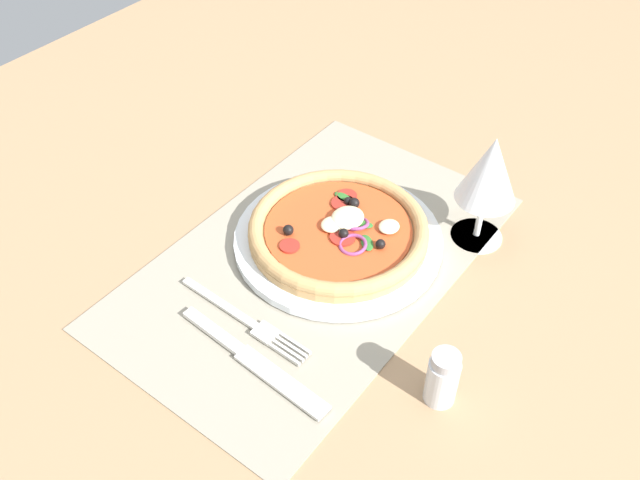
# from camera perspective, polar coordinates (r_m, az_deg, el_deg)

# --- Properties ---
(ground_plane) EXTENTS (1.90, 1.40, 0.02)m
(ground_plane) POSITION_cam_1_polar(r_m,az_deg,el_deg) (0.84, -0.47, -2.22)
(ground_plane) COLOR #9E7A56
(placemat) EXTENTS (0.50, 0.31, 0.00)m
(placemat) POSITION_cam_1_polar(r_m,az_deg,el_deg) (0.83, -0.48, -1.55)
(placemat) COLOR gray
(placemat) RESTS_ON ground_plane
(plate) EXTENTS (0.26, 0.26, 0.01)m
(plate) POSITION_cam_1_polar(r_m,az_deg,el_deg) (0.85, 1.50, 0.05)
(plate) COLOR white
(plate) RESTS_ON placemat
(pizza) EXTENTS (0.22, 0.22, 0.03)m
(pizza) POSITION_cam_1_polar(r_m,az_deg,el_deg) (0.84, 1.56, 0.86)
(pizza) COLOR tan
(pizza) RESTS_ON plate
(fork) EXTENTS (0.02, 0.18, 0.00)m
(fork) POSITION_cam_1_polar(r_m,az_deg,el_deg) (0.77, -5.85, -6.74)
(fork) COLOR silver
(fork) RESTS_ON placemat
(knife) EXTENTS (0.03, 0.20, 0.01)m
(knife) POSITION_cam_1_polar(r_m,az_deg,el_deg) (0.73, -5.51, -9.86)
(knife) COLOR silver
(knife) RESTS_ON placemat
(wine_glass) EXTENTS (0.07, 0.07, 0.15)m
(wine_glass) POSITION_cam_1_polar(r_m,az_deg,el_deg) (0.82, 13.77, 5.37)
(wine_glass) COLOR silver
(wine_glass) RESTS_ON ground_plane
(pepper_shaker) EXTENTS (0.03, 0.03, 0.07)m
(pepper_shaker) POSITION_cam_1_polar(r_m,az_deg,el_deg) (0.70, 10.04, -11.12)
(pepper_shaker) COLOR silver
(pepper_shaker) RESTS_ON ground_plane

